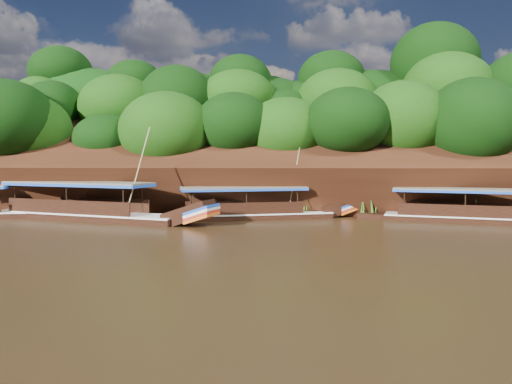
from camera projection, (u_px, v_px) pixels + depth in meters
ground at (290, 238)px, 28.01m from camera, size 160.00×160.00×0.00m
riverbank at (282, 183)px, 50.54m from camera, size 120.00×30.06×19.40m
boat_0 at (488, 215)px, 34.28m from camera, size 14.37×6.11×6.60m
boat_1 at (263, 211)px, 36.67m from camera, size 13.78×5.18×5.65m
boat_2 at (98, 212)px, 35.64m from camera, size 17.19×7.87×7.08m
reeds at (246, 205)px, 37.56m from camera, size 48.05×2.30×2.29m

